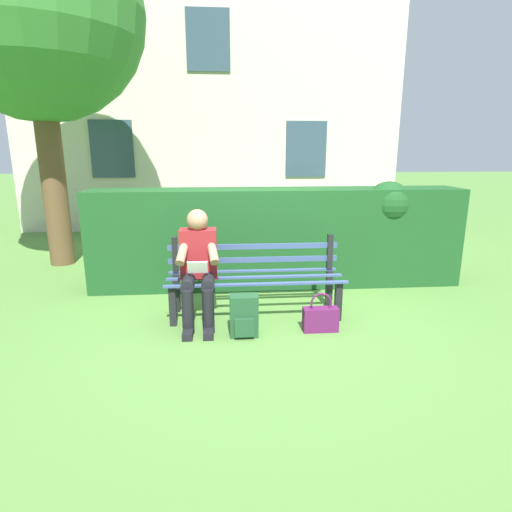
# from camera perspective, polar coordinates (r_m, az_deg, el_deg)

# --- Properties ---
(ground) EXTENTS (60.00, 60.00, 0.00)m
(ground) POSITION_cam_1_polar(r_m,az_deg,el_deg) (4.64, -0.10, -8.11)
(ground) COLOR #517F38
(park_bench) EXTENTS (1.89, 0.55, 0.85)m
(park_bench) POSITION_cam_1_polar(r_m,az_deg,el_deg) (4.57, -0.18, -2.81)
(park_bench) COLOR black
(park_bench) RESTS_ON ground
(person_seated) EXTENTS (0.44, 0.73, 1.18)m
(person_seated) POSITION_cam_1_polar(r_m,az_deg,el_deg) (4.33, -7.89, -1.12)
(person_seated) COLOR maroon
(person_seated) RESTS_ON ground
(hedge_backdrop) EXTENTS (4.83, 0.70, 1.38)m
(hedge_backdrop) POSITION_cam_1_polar(r_m,az_deg,el_deg) (5.54, 3.16, 2.87)
(hedge_backdrop) COLOR #19471E
(hedge_backdrop) RESTS_ON ground
(tree) EXTENTS (3.22, 3.07, 5.22)m
(tree) POSITION_cam_1_polar(r_m,az_deg,el_deg) (7.53, -28.85, 26.81)
(tree) COLOR brown
(tree) RESTS_ON ground
(building_facade) EXTENTS (8.41, 2.88, 6.38)m
(building_facade) POSITION_cam_1_polar(r_m,az_deg,el_deg) (10.95, -6.21, 21.66)
(building_facade) COLOR beige
(building_facade) RESTS_ON ground
(backpack) EXTENTS (0.27, 0.24, 0.41)m
(backpack) POSITION_cam_1_polar(r_m,az_deg,el_deg) (4.09, -1.66, -8.21)
(backpack) COLOR #1E4728
(backpack) RESTS_ON ground
(handbag) EXTENTS (0.35, 0.13, 0.40)m
(handbag) POSITION_cam_1_polar(r_m,az_deg,el_deg) (4.26, 8.80, -8.39)
(handbag) COLOR #59194C
(handbag) RESTS_ON ground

